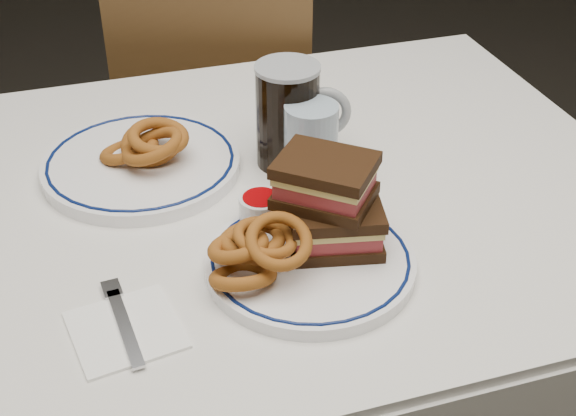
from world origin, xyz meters
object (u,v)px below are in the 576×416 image
object	(u,v)px
reuben_sandwich	(330,203)
beer_mug	(290,114)
main_plate	(310,262)
far_plate	(141,164)
chair_far	(218,133)

from	to	relation	value
reuben_sandwich	beer_mug	bearing A→B (deg)	85.01
main_plate	reuben_sandwich	size ratio (longest dim) A/B	1.77
main_plate	reuben_sandwich	bearing A→B (deg)	36.36
reuben_sandwich	far_plate	world-z (taller)	reuben_sandwich
main_plate	far_plate	size ratio (longest dim) A/B	0.90
chair_far	main_plate	bearing A→B (deg)	-94.48
reuben_sandwich	beer_mug	size ratio (longest dim) A/B	0.94
chair_far	far_plate	bearing A→B (deg)	-112.80
chair_far	far_plate	distance (m)	0.66
chair_far	beer_mug	world-z (taller)	beer_mug
chair_far	beer_mug	size ratio (longest dim) A/B	5.60
chair_far	reuben_sandwich	size ratio (longest dim) A/B	5.95
main_plate	beer_mug	world-z (taller)	beer_mug
main_plate	chair_far	bearing A→B (deg)	85.52
chair_far	main_plate	size ratio (longest dim) A/B	3.36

